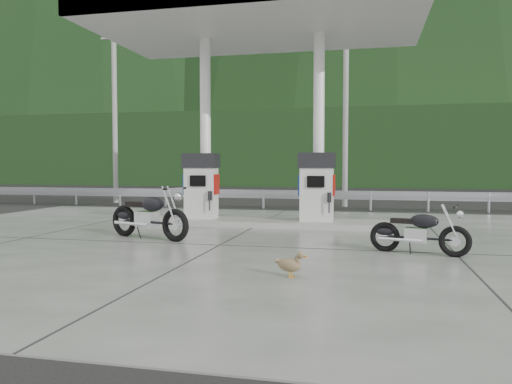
% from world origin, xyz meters
% --- Properties ---
extents(ground, '(160.00, 160.00, 0.00)m').
position_xyz_m(ground, '(0.00, 0.00, 0.00)').
color(ground, black).
rests_on(ground, ground).
extents(forecourt_apron, '(18.00, 14.00, 0.02)m').
position_xyz_m(forecourt_apron, '(0.00, 0.00, 0.01)').
color(forecourt_apron, slate).
rests_on(forecourt_apron, ground).
extents(pump_island, '(7.00, 1.40, 0.15)m').
position_xyz_m(pump_island, '(0.00, 2.50, 0.10)').
color(pump_island, '#9F9C94').
rests_on(pump_island, forecourt_apron).
extents(gas_pump_left, '(0.95, 0.55, 1.80)m').
position_xyz_m(gas_pump_left, '(-1.60, 2.50, 1.07)').
color(gas_pump_left, silver).
rests_on(gas_pump_left, pump_island).
extents(gas_pump_right, '(0.95, 0.55, 1.80)m').
position_xyz_m(gas_pump_right, '(1.60, 2.50, 1.07)').
color(gas_pump_right, silver).
rests_on(gas_pump_right, pump_island).
extents(canopy_column_left, '(0.30, 0.30, 5.00)m').
position_xyz_m(canopy_column_left, '(-1.60, 2.90, 2.67)').
color(canopy_column_left, white).
rests_on(canopy_column_left, pump_island).
extents(canopy_column_right, '(0.30, 0.30, 5.00)m').
position_xyz_m(canopy_column_right, '(1.60, 2.90, 2.67)').
color(canopy_column_right, white).
rests_on(canopy_column_right, pump_island).
extents(canopy_roof, '(8.50, 5.00, 0.40)m').
position_xyz_m(canopy_roof, '(0.00, 2.50, 5.37)').
color(canopy_roof, silver).
rests_on(canopy_roof, canopy_column_left).
extents(guardrail, '(26.00, 0.16, 1.42)m').
position_xyz_m(guardrail, '(0.00, 8.00, 0.71)').
color(guardrail, '#95979D').
rests_on(guardrail, ground).
extents(road, '(60.00, 7.00, 0.01)m').
position_xyz_m(road, '(0.00, 11.50, 0.00)').
color(road, black).
rests_on(road, ground).
extents(utility_pole_a, '(0.22, 0.22, 8.00)m').
position_xyz_m(utility_pole_a, '(-8.00, 9.50, 4.00)').
color(utility_pole_a, gray).
rests_on(utility_pole_a, ground).
extents(utility_pole_b, '(0.22, 0.22, 8.00)m').
position_xyz_m(utility_pole_b, '(2.00, 9.50, 4.00)').
color(utility_pole_b, gray).
rests_on(utility_pole_b, ground).
extents(tree_band, '(80.00, 6.00, 6.00)m').
position_xyz_m(tree_band, '(0.00, 30.00, 3.00)').
color(tree_band, black).
rests_on(tree_band, ground).
extents(forested_hills, '(100.00, 40.00, 140.00)m').
position_xyz_m(forested_hills, '(0.00, 60.00, 0.00)').
color(forested_hills, black).
rests_on(forested_hills, ground).
extents(motorcycle_left, '(2.22, 1.36, 1.00)m').
position_xyz_m(motorcycle_left, '(-1.79, -0.47, 0.52)').
color(motorcycle_left, black).
rests_on(motorcycle_left, forecourt_apron).
extents(motorcycle_right, '(1.75, 0.95, 0.79)m').
position_xyz_m(motorcycle_right, '(3.83, -1.17, 0.42)').
color(motorcycle_right, black).
rests_on(motorcycle_right, forecourt_apron).
extents(duck, '(0.47, 0.28, 0.33)m').
position_xyz_m(duck, '(1.83, -3.53, 0.18)').
color(duck, brown).
rests_on(duck, forecourt_apron).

